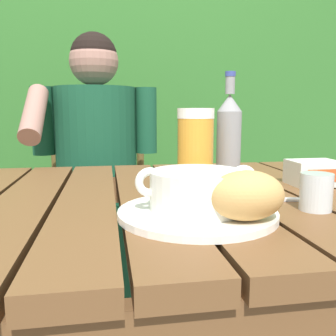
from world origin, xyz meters
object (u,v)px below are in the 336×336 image
Objects in this scene: table_knife at (255,199)px; chair_near_diner at (99,212)px; bread_roll at (246,195)px; butter_tub at (313,173)px; water_glass_small at (316,192)px; beer_glass at (195,149)px; person_eating at (96,164)px; soup_bowl at (197,189)px; serving_plate at (197,213)px; beer_bottle at (229,138)px.

chair_near_diner is at bearing 108.95° from table_knife.
bread_roll is at bearing -117.33° from table_knife.
table_knife is at bearing -71.05° from chair_near_diner.
bread_roll is 0.75× the size of table_knife.
water_glass_small is at bearing -119.97° from butter_tub.
chair_near_diner is at bearing 122.81° from butter_tub.
table_knife is at bearing -53.52° from beer_glass.
person_eating is 6.61× the size of beer_glass.
water_glass_small is at bearing 0.91° from soup_bowl.
soup_bowl is (0.00, -0.00, 0.04)m from serving_plate.
soup_bowl is 1.67× the size of bread_roll.
person_eating reaches higher than table_knife.
table_knife is at bearing 62.67° from bread_roll.
water_glass_small is 0.25m from butter_tub.
serving_plate is (0.20, -0.86, 0.03)m from person_eating.
beer_glass reaches higher than butter_tub.
beer_bottle is 0.29m from water_glass_small.
table_knife is (0.34, -0.77, 0.03)m from person_eating.
water_glass_small is at bearing -50.09° from beer_glass.
serving_plate is at bearing 130.60° from bread_roll.
beer_bottle is (0.15, 0.27, 0.07)m from soup_bowl.
person_eating is 17.94× the size of water_glass_small.
bread_roll is at bearing -74.65° from person_eating.
beer_glass is 0.11m from beer_bottle.
water_glass_small reaches higher than serving_plate.
beer_glass is at bearing 92.42° from bread_roll.
chair_near_diner is 8.36× the size of butter_tub.
beer_glass is at bearing -69.37° from person_eating.
water_glass_small is (0.22, 0.00, -0.01)m from soup_bowl.
serving_plate is at bearing 135.00° from soup_bowl.
chair_near_diner reaches higher than table_knife.
butter_tub is at bearing 32.29° from soup_bowl.
water_glass_small reaches higher than butter_tub.
soup_bowl is 1.14× the size of beer_glass.
beer_bottle is 3.99× the size of water_glass_small.
beer_glass is (0.05, 0.21, 0.09)m from serving_plate.
chair_near_diner is at bearing 100.28° from soup_bowl.
table_knife is (-0.21, -0.13, -0.03)m from butter_tub.
soup_bowl reaches higher than butter_tub.
bread_roll is (0.06, -0.07, 0.00)m from soup_bowl.
serving_plate is 0.04m from soup_bowl.
beer_glass is at bearing 77.25° from serving_plate.
chair_near_diner is at bearing 100.28° from serving_plate.
table_knife is at bearing 31.60° from soup_bowl.
table_knife is (0.14, 0.09, -0.04)m from soup_bowl.
chair_near_diner reaches higher than serving_plate.
chair_near_diner is at bearing 111.50° from water_glass_small.
chair_near_diner is 3.55× the size of beer_bottle.
chair_near_diner is 1.07m from table_knife.
person_eating reaches higher than butter_tub.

